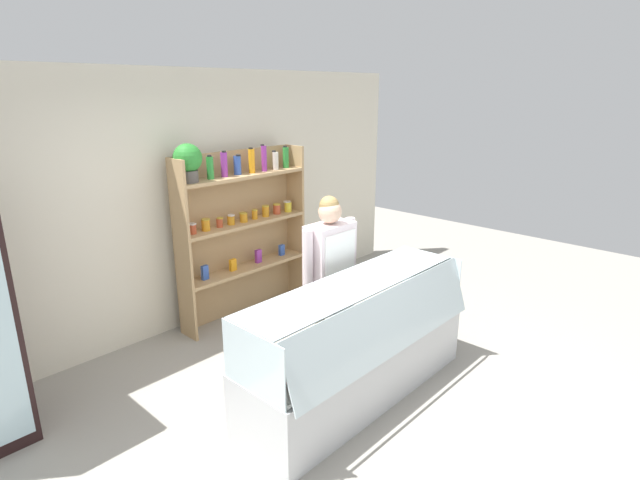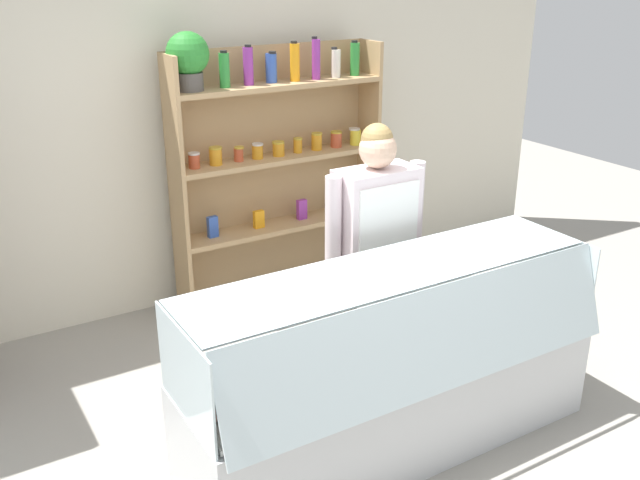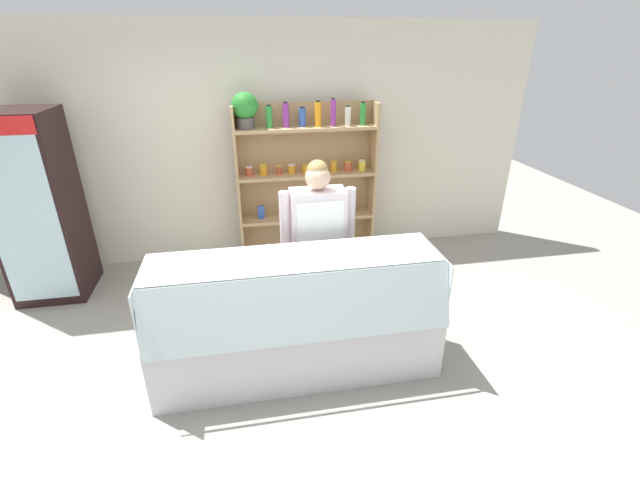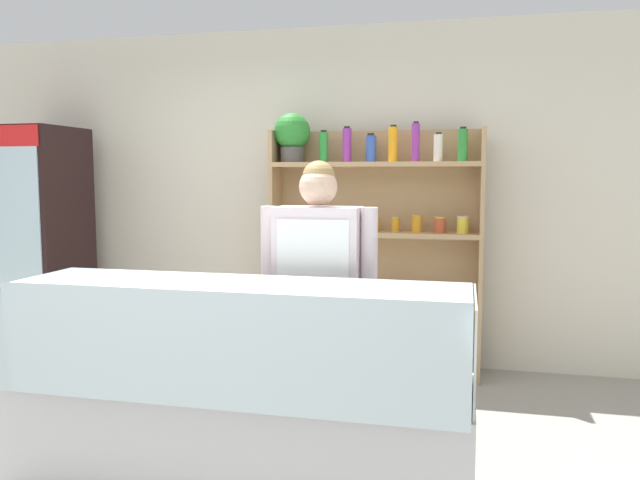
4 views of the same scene
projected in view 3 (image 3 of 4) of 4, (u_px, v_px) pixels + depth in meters
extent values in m
plane|color=gray|center=(269.00, 366.00, 3.57)|extent=(12.00, 12.00, 0.00)
cube|color=silver|center=(249.00, 147.00, 4.98)|extent=(6.80, 0.10, 2.70)
cube|color=black|center=(38.00, 208.00, 4.27)|extent=(0.67, 0.66, 1.91)
cube|color=silver|center=(24.00, 221.00, 3.97)|extent=(0.59, 0.01, 1.71)
cylinder|color=red|center=(22.00, 276.00, 4.25)|extent=(0.06, 0.06, 0.20)
cylinder|color=#9E6623|center=(37.00, 276.00, 4.28)|extent=(0.05, 0.05, 0.17)
cylinder|color=red|center=(52.00, 275.00, 4.31)|extent=(0.06, 0.06, 0.15)
cylinder|color=#2D8C38|center=(67.00, 273.00, 4.33)|extent=(0.06, 0.06, 0.16)
cylinder|color=purple|center=(9.00, 230.00, 4.05)|extent=(0.06, 0.06, 0.19)
cylinder|color=#2D8C38|center=(30.00, 228.00, 4.07)|extent=(0.05, 0.05, 0.19)
cylinder|color=#3356B2|center=(51.00, 228.00, 4.11)|extent=(0.07, 0.07, 0.18)
cylinder|color=#2D8C38|center=(5.00, 177.00, 3.85)|extent=(0.06, 0.06, 0.20)
cylinder|color=silver|center=(23.00, 179.00, 3.88)|extent=(0.06, 0.06, 0.14)
cylinder|color=purple|center=(39.00, 176.00, 3.89)|extent=(0.06, 0.06, 0.20)
cube|color=tan|center=(305.00, 183.00, 5.08)|extent=(1.59, 0.02, 1.86)
cube|color=tan|center=(239.00, 191.00, 4.83)|extent=(0.03, 0.28, 1.86)
cube|color=tan|center=(372.00, 183.00, 5.09)|extent=(0.03, 0.28, 1.86)
cube|color=tan|center=(307.00, 217.00, 5.11)|extent=(1.53, 0.28, 0.04)
cube|color=tan|center=(307.00, 175.00, 4.89)|extent=(1.53, 0.28, 0.04)
cube|color=tan|center=(306.00, 128.00, 4.67)|extent=(1.53, 0.28, 0.04)
cylinder|color=#4C4742|center=(246.00, 123.00, 4.53)|extent=(0.18, 0.18, 0.12)
sphere|color=#29832D|center=(245.00, 106.00, 4.46)|extent=(0.28, 0.28, 0.28)
cylinder|color=#2D8C38|center=(269.00, 117.00, 4.55)|extent=(0.07, 0.07, 0.23)
cylinder|color=black|center=(269.00, 105.00, 4.50)|extent=(0.05, 0.05, 0.02)
cylinder|color=purple|center=(286.00, 115.00, 4.58)|extent=(0.07, 0.07, 0.25)
cylinder|color=black|center=(285.00, 102.00, 4.52)|extent=(0.04, 0.04, 0.02)
cylinder|color=#3356B2|center=(302.00, 117.00, 4.64)|extent=(0.08, 0.08, 0.20)
cylinder|color=black|center=(302.00, 107.00, 4.57)|extent=(0.05, 0.05, 0.02)
cylinder|color=orange|center=(318.00, 114.00, 4.62)|extent=(0.07, 0.07, 0.26)
cylinder|color=black|center=(318.00, 101.00, 4.57)|extent=(0.05, 0.05, 0.02)
cylinder|color=purple|center=(333.00, 113.00, 4.64)|extent=(0.06, 0.06, 0.28)
cylinder|color=black|center=(333.00, 99.00, 4.59)|extent=(0.04, 0.04, 0.02)
cylinder|color=silver|center=(348.00, 117.00, 4.68)|extent=(0.07, 0.07, 0.20)
cylinder|color=black|center=(348.00, 106.00, 4.65)|extent=(0.04, 0.04, 0.02)
cylinder|color=#2D8C38|center=(363.00, 114.00, 4.71)|extent=(0.07, 0.07, 0.23)
cylinder|color=black|center=(363.00, 102.00, 4.67)|extent=(0.05, 0.05, 0.02)
cylinder|color=#BF4C2D|center=(249.00, 172.00, 4.76)|extent=(0.08, 0.08, 0.10)
cylinder|color=silver|center=(249.00, 167.00, 4.74)|extent=(0.08, 0.08, 0.01)
cylinder|color=orange|center=(263.00, 170.00, 4.79)|extent=(0.09, 0.09, 0.11)
cylinder|color=gold|center=(263.00, 165.00, 4.75)|extent=(0.09, 0.09, 0.01)
cylinder|color=#BF4C2D|center=(279.00, 170.00, 4.83)|extent=(0.07, 0.07, 0.09)
cylinder|color=gold|center=(279.00, 166.00, 4.79)|extent=(0.07, 0.07, 0.01)
cylinder|color=orange|center=(292.00, 169.00, 4.84)|extent=(0.08, 0.08, 0.10)
cylinder|color=silver|center=(292.00, 165.00, 4.81)|extent=(0.08, 0.08, 0.01)
cylinder|color=orange|center=(306.00, 169.00, 4.86)|extent=(0.09, 0.09, 0.09)
cylinder|color=gold|center=(306.00, 165.00, 4.84)|extent=(0.09, 0.09, 0.01)
cylinder|color=orange|center=(320.00, 168.00, 4.89)|extent=(0.06, 0.06, 0.10)
cylinder|color=gold|center=(320.00, 163.00, 4.87)|extent=(0.07, 0.07, 0.01)
cylinder|color=orange|center=(334.00, 167.00, 4.92)|extent=(0.08, 0.08, 0.12)
cylinder|color=gold|center=(334.00, 161.00, 4.89)|extent=(0.08, 0.08, 0.01)
cylinder|color=#BF4C2D|center=(348.00, 166.00, 4.94)|extent=(0.08, 0.08, 0.11)
cylinder|color=gold|center=(348.00, 161.00, 4.92)|extent=(0.09, 0.09, 0.01)
cylinder|color=yellow|center=(362.00, 166.00, 4.96)|extent=(0.08, 0.08, 0.11)
cylinder|color=silver|center=(362.00, 160.00, 4.94)|extent=(0.09, 0.09, 0.01)
cube|color=#3356B2|center=(261.00, 212.00, 4.99)|extent=(0.08, 0.05, 0.15)
cube|color=orange|center=(292.00, 211.00, 5.05)|extent=(0.08, 0.04, 0.13)
cube|color=purple|center=(322.00, 208.00, 5.10)|extent=(0.07, 0.04, 0.15)
cube|color=#3356B2|center=(352.00, 207.00, 5.17)|extent=(0.07, 0.04, 0.13)
cube|color=silver|center=(298.00, 340.00, 3.46)|extent=(2.22, 0.66, 0.55)
cube|color=white|center=(297.00, 309.00, 3.33)|extent=(2.16, 0.60, 0.03)
cube|color=silver|center=(302.00, 310.00, 2.97)|extent=(2.18, 0.16, 0.47)
cube|color=silver|center=(295.00, 258.00, 3.20)|extent=(2.18, 0.50, 0.01)
cube|color=silver|center=(144.00, 301.00, 3.07)|extent=(0.01, 0.62, 0.45)
cube|color=silver|center=(432.00, 274.00, 3.43)|extent=(0.01, 0.62, 0.45)
cube|color=beige|center=(173.00, 312.00, 3.24)|extent=(0.16, 0.12, 0.05)
cube|color=white|center=(169.00, 327.00, 3.06)|extent=(0.05, 0.03, 0.02)
cube|color=tan|center=(204.00, 308.00, 3.27)|extent=(0.16, 0.13, 0.05)
cube|color=white|center=(203.00, 324.00, 3.10)|extent=(0.05, 0.03, 0.02)
cube|color=tan|center=(235.00, 305.00, 3.31)|extent=(0.16, 0.11, 0.06)
cube|color=white|center=(236.00, 320.00, 3.13)|extent=(0.05, 0.03, 0.02)
cube|color=tan|center=(266.00, 303.00, 3.35)|extent=(0.16, 0.14, 0.04)
cube|color=white|center=(268.00, 317.00, 3.17)|extent=(0.05, 0.03, 0.02)
cube|color=beige|center=(295.00, 300.00, 3.39)|extent=(0.16, 0.14, 0.05)
cube|color=white|center=(299.00, 314.00, 3.21)|extent=(0.05, 0.03, 0.02)
cube|color=tan|center=(324.00, 297.00, 3.43)|extent=(0.16, 0.11, 0.04)
cube|color=white|center=(329.00, 311.00, 3.25)|extent=(0.05, 0.03, 0.02)
cube|color=tan|center=(352.00, 294.00, 3.46)|extent=(0.16, 0.13, 0.05)
cube|color=white|center=(359.00, 307.00, 3.29)|extent=(0.05, 0.03, 0.02)
cube|color=tan|center=(380.00, 291.00, 3.51)|extent=(0.16, 0.12, 0.04)
cube|color=white|center=(388.00, 304.00, 3.33)|extent=(0.05, 0.03, 0.02)
cube|color=tan|center=(407.00, 288.00, 3.54)|extent=(0.16, 0.11, 0.05)
cube|color=white|center=(416.00, 301.00, 3.36)|extent=(0.05, 0.03, 0.02)
cylinder|color=#C1706B|center=(169.00, 320.00, 3.05)|extent=(0.21, 0.18, 0.16)
cylinder|color=#C1706B|center=(201.00, 317.00, 3.09)|extent=(0.16, 0.15, 0.14)
cylinder|color=white|center=(369.00, 294.00, 3.30)|extent=(0.07, 0.07, 0.23)
cylinder|color=white|center=(381.00, 293.00, 3.32)|extent=(0.07, 0.07, 0.21)
cylinder|color=#4C4233|center=(307.00, 292.00, 3.94)|extent=(0.13, 0.13, 0.74)
cylinder|color=#4C4233|center=(329.00, 290.00, 3.98)|extent=(0.13, 0.13, 0.74)
cube|color=silver|center=(318.00, 224.00, 3.67)|extent=(0.47, 0.24, 0.61)
cube|color=white|center=(320.00, 264.00, 3.70)|extent=(0.39, 0.01, 1.14)
cylinder|color=silver|center=(285.00, 223.00, 3.61)|extent=(0.09, 0.09, 0.55)
cylinder|color=silver|center=(350.00, 218.00, 3.71)|extent=(0.09, 0.09, 0.55)
sphere|color=#D8AD8E|center=(318.00, 177.00, 3.50)|extent=(0.21, 0.21, 0.21)
sphere|color=#997A47|center=(318.00, 171.00, 3.48)|extent=(0.18, 0.18, 0.18)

